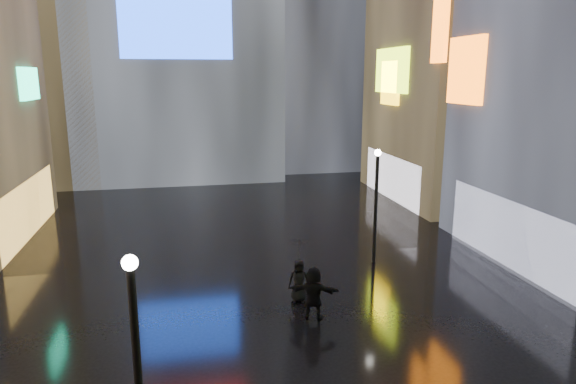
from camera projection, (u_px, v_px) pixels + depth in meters
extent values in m
plane|color=black|center=(253.00, 259.00, 23.85)|extent=(140.00, 140.00, 0.00)
cube|color=#FFC659|center=(28.00, 208.00, 27.02)|extent=(0.20, 10.00, 3.00)
cube|color=#15C386|center=(29.00, 84.00, 27.38)|extent=(0.25, 3.00, 1.71)
cube|color=white|center=(508.00, 233.00, 22.87)|extent=(0.20, 9.00, 3.00)
cube|color=#D8560A|center=(466.00, 71.00, 25.18)|extent=(0.25, 2.99, 3.26)
cube|color=white|center=(392.00, 177.00, 35.27)|extent=(0.20, 9.00, 3.00)
cube|color=#ABD815|center=(392.00, 70.00, 33.94)|extent=(0.25, 4.92, 2.91)
cube|color=#D89E0A|center=(390.00, 83.00, 34.23)|extent=(0.25, 2.63, 2.87)
cube|color=#194CFF|center=(176.00, 23.00, 36.70)|extent=(8.00, 0.20, 5.00)
cube|color=black|center=(28.00, 13.00, 39.15)|extent=(10.00, 10.00, 26.00)
sphere|color=white|center=(130.00, 263.00, 9.27)|extent=(0.30, 0.30, 0.30)
cylinder|color=black|center=(376.00, 209.00, 22.97)|extent=(0.16, 0.16, 5.00)
sphere|color=white|center=(378.00, 153.00, 22.40)|extent=(0.30, 0.30, 0.30)
imported|color=black|center=(299.00, 281.00, 19.28)|extent=(0.89, 0.68, 1.63)
imported|color=black|center=(314.00, 293.00, 17.86)|extent=(1.84, 1.16, 1.89)
imported|color=black|center=(299.00, 250.00, 19.01)|extent=(1.19, 1.18, 0.83)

